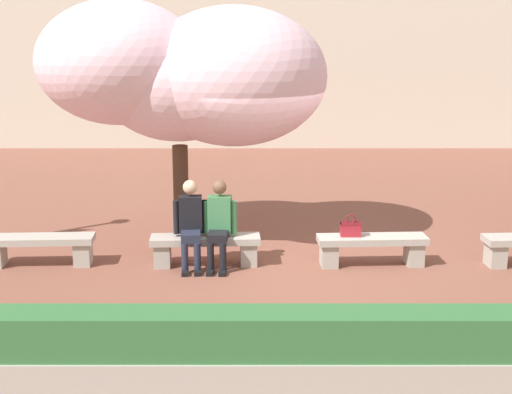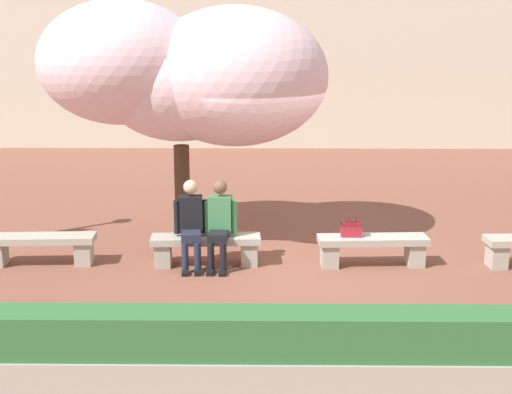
% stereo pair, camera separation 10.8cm
% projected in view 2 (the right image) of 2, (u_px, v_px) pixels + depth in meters
% --- Properties ---
extents(ground_plane, '(100.00, 100.00, 0.00)m').
position_uv_depth(ground_plane, '(289.00, 265.00, 10.64)').
color(ground_plane, brown).
extents(building_facade, '(28.00, 4.00, 7.63)m').
position_uv_depth(building_facade, '(276.00, 18.00, 22.40)').
color(building_facade, beige).
rests_on(building_facade, ground).
extents(stone_bench_west_end, '(1.64, 0.51, 0.45)m').
position_uv_depth(stone_bench_west_end, '(40.00, 245.00, 10.61)').
color(stone_bench_west_end, '#ADA89E').
rests_on(stone_bench_west_end, ground).
extents(stone_bench_near_west, '(1.64, 0.51, 0.45)m').
position_uv_depth(stone_bench_near_west, '(206.00, 246.00, 10.59)').
color(stone_bench_near_west, '#ADA89E').
rests_on(stone_bench_near_west, ground).
extents(stone_bench_center, '(1.64, 0.51, 0.45)m').
position_uv_depth(stone_bench_center, '(373.00, 246.00, 10.56)').
color(stone_bench_center, '#ADA89E').
rests_on(stone_bench_center, ground).
extents(person_seated_left, '(0.51, 0.70, 1.29)m').
position_uv_depth(person_seated_left, '(191.00, 221.00, 10.45)').
color(person_seated_left, black).
rests_on(person_seated_left, ground).
extents(person_seated_right, '(0.51, 0.70, 1.29)m').
position_uv_depth(person_seated_right, '(219.00, 221.00, 10.44)').
color(person_seated_right, black).
rests_on(person_seated_right, ground).
extents(handbag, '(0.30, 0.15, 0.34)m').
position_uv_depth(handbag, '(351.00, 228.00, 10.50)').
color(handbag, '#A3232D').
rests_on(handbag, stone_bench_center).
extents(cherry_tree_main, '(4.54, 2.90, 3.92)m').
position_uv_depth(cherry_tree_main, '(185.00, 74.00, 11.19)').
color(cherry_tree_main, '#513828').
rests_on(cherry_tree_main, ground).
extents(planter_hedge_foreground, '(11.20, 0.50, 0.80)m').
position_uv_depth(planter_hedge_foreground, '(303.00, 352.00, 6.87)').
color(planter_hedge_foreground, '#ADA89E').
rests_on(planter_hedge_foreground, ground).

